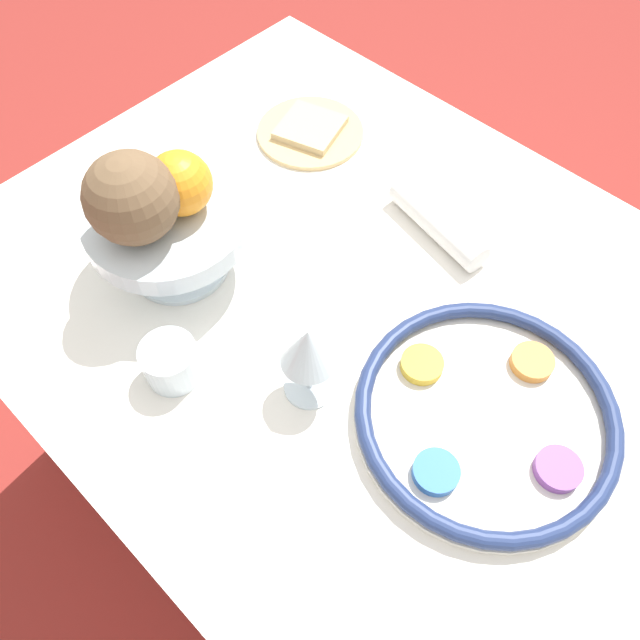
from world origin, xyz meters
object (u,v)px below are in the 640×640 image
Objects in this scene: fruit_stand at (169,227)px; bread_plate at (310,131)px; orange_fruit at (180,183)px; wine_glass at (308,349)px; coconut at (131,198)px; cup_near at (171,362)px; seder_plate at (486,415)px; napkin_roll at (438,223)px.

fruit_stand reaches higher than bread_plate.
wine_glass is at bearing 171.43° from orange_fruit.
coconut is at bearing 83.25° from orange_fruit.
bread_plate is at bearing -66.91° from cup_near.
wine_glass is 1.59× the size of orange_fruit.
wine_glass reaches higher than fruit_stand.
fruit_stand reaches higher than seder_plate.
cup_near is (-0.12, 0.14, -0.12)m from orange_fruit.
coconut reaches higher than fruit_stand.
coconut is 0.63× the size of napkin_roll.
napkin_roll is (0.23, -0.20, 0.01)m from seder_plate.
napkin_roll reaches higher than bread_plate.
napkin_roll is at bearing 174.48° from bread_plate.
napkin_roll is at bearing -126.93° from fruit_stand.
seder_plate is at bearing -162.96° from coconut.
wine_glass is 0.74× the size of bread_plate.
seder_plate is 0.47m from orange_fruit.
coconut is at bearing 56.40° from napkin_roll.
napkin_roll is (-0.28, 0.03, 0.01)m from bread_plate.
fruit_stand is at bearing 12.63° from seder_plate.
cup_near is (-0.13, 0.08, -0.13)m from coconut.
bread_plate is at bearing -46.09° from wine_glass.
napkin_roll is (-0.22, -0.30, -0.06)m from fruit_stand.
coconut is 0.43m from napkin_roll.
seder_plate is 2.43× the size of wine_glass.
fruit_stand is 0.38m from napkin_roll.
orange_fruit is at bearing 102.80° from bread_plate.
orange_fruit is 0.72× the size of coconut.
seder_plate reaches higher than bread_plate.
fruit_stand reaches higher than cup_near.
wine_glass is 0.27m from coconut.
coconut is at bearing -31.60° from cup_near.
coconut is (0.45, 0.14, 0.15)m from seder_plate.
orange_fruit is 0.47× the size of bread_plate.
fruit_stand is 0.07m from orange_fruit.
coconut reaches higher than seder_plate.
coconut is at bearing 99.47° from bread_plate.
orange_fruit is (0.26, -0.04, 0.05)m from wine_glass.
coconut is 0.40m from bread_plate.
wine_glass is at bearing -143.19° from cup_near.
orange_fruit is at bearing -49.74° from cup_near.
fruit_stand is 3.06× the size of cup_near.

